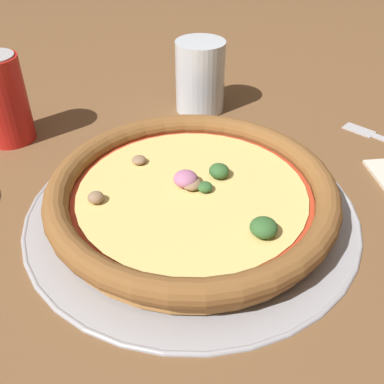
{
  "coord_description": "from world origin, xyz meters",
  "views": [
    {
      "loc": [
        0.4,
        -0.03,
        0.33
      ],
      "look_at": [
        0.0,
        0.0,
        0.03
      ],
      "focal_mm": 42.0,
      "sensor_mm": 36.0,
      "label": 1
    }
  ],
  "objects": [
    {
      "name": "ground_plane",
      "position": [
        0.0,
        0.0,
        0.0
      ],
      "size": [
        3.0,
        3.0,
        0.0
      ],
      "primitive_type": "plane",
      "color": "brown"
    },
    {
      "name": "drinking_cup",
      "position": [
        -0.26,
        0.03,
        0.05
      ],
      "size": [
        0.08,
        0.08,
        0.11
      ],
      "color": "silver",
      "rests_on": "ground_plane"
    },
    {
      "name": "pizza_tray",
      "position": [
        0.0,
        0.0,
        0.0
      ],
      "size": [
        0.38,
        0.38,
        0.01
      ],
      "color": "#9E9EA3",
      "rests_on": "ground_plane"
    },
    {
      "name": "beverage_can",
      "position": [
        -0.18,
        -0.25,
        0.06
      ],
      "size": [
        0.07,
        0.07,
        0.12
      ],
      "color": "red",
      "rests_on": "ground_plane"
    },
    {
      "name": "pizza",
      "position": [
        0.0,
        0.0,
        0.03
      ],
      "size": [
        0.33,
        0.33,
        0.04
      ],
      "color": "#BC7F42",
      "rests_on": "pizza_tray"
    }
  ]
}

